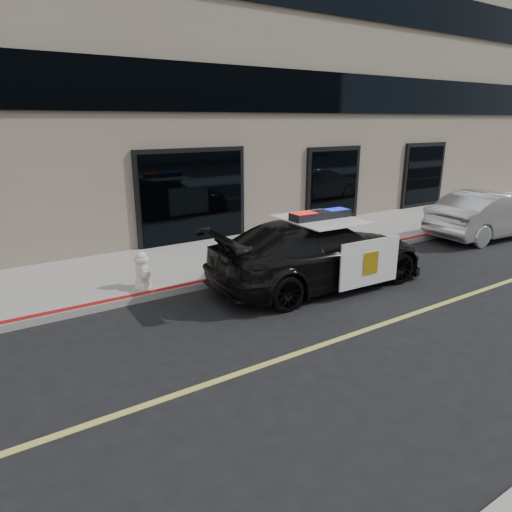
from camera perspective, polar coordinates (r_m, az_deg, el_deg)
ground at (r=9.24m, az=17.73°, el=-7.39°), size 120.00×120.00×0.00m
sidewalk_n at (r=12.91m, az=-0.39°, el=0.64°), size 60.00×3.50×0.15m
building_n at (r=17.22m, az=-10.89°, el=24.27°), size 60.00×7.00×12.00m
police_car at (r=10.40m, az=7.90°, el=0.48°), size 2.67×5.43×1.72m
silver_sedan at (r=16.38m, az=27.33°, el=4.62°), size 2.21×4.74×1.49m
fire_hydrant at (r=10.13m, az=-14.04°, el=-1.71°), size 0.37×0.51×0.82m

